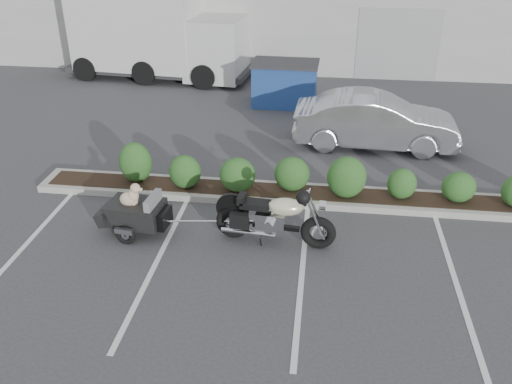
# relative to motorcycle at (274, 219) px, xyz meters

# --- Properties ---
(ground) EXTENTS (90.00, 90.00, 0.00)m
(ground) POSITION_rel_motorcycle_xyz_m (-0.60, -0.32, -0.54)
(ground) COLOR #38383A
(ground) RESTS_ON ground
(planter_kerb) EXTENTS (12.00, 1.00, 0.15)m
(planter_kerb) POSITION_rel_motorcycle_xyz_m (0.40, 1.88, -0.47)
(planter_kerb) COLOR #9E9E93
(planter_kerb) RESTS_ON ground
(building) EXTENTS (26.00, 10.00, 4.00)m
(building) POSITION_rel_motorcycle_xyz_m (-0.60, 16.68, 1.46)
(building) COLOR #9EA099
(building) RESTS_ON ground
(motorcycle) EXTENTS (2.38, 0.84, 1.37)m
(motorcycle) POSITION_rel_motorcycle_xyz_m (0.00, 0.00, 0.00)
(motorcycle) COLOR black
(motorcycle) RESTS_ON ground
(pet_trailer) EXTENTS (1.91, 1.08, 1.13)m
(pet_trailer) POSITION_rel_motorcycle_xyz_m (-2.78, 0.03, -0.07)
(pet_trailer) COLOR black
(pet_trailer) RESTS_ON ground
(sedan) EXTENTS (4.39, 1.65, 1.43)m
(sedan) POSITION_rel_motorcycle_xyz_m (2.22, 5.14, 0.17)
(sedan) COLOR silver
(sedan) RESTS_ON ground
(dumpster) EXTENTS (2.16, 1.51, 1.40)m
(dumpster) POSITION_rel_motorcycle_xyz_m (-0.48, 8.32, 0.16)
(dumpster) COLOR navy
(dumpster) RESTS_ON ground
(delivery_truck) EXTENTS (7.07, 3.00, 3.14)m
(delivery_truck) POSITION_rel_motorcycle_xyz_m (-5.45, 10.91, 0.97)
(delivery_truck) COLOR beige
(delivery_truck) RESTS_ON ground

